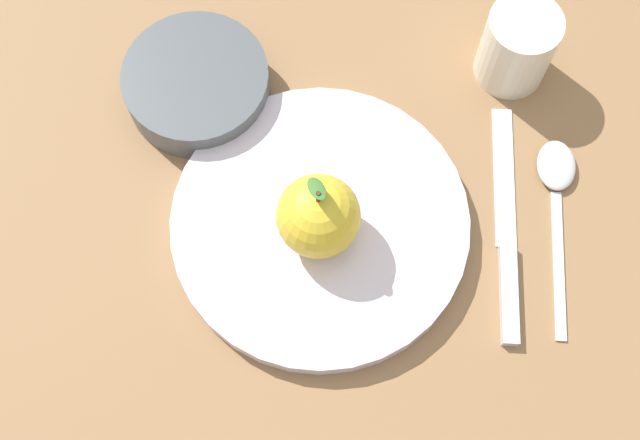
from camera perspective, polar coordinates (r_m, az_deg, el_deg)
ground_plane at (r=0.72m, az=1.73°, el=-0.88°), size 2.40×2.40×0.00m
dinner_plate at (r=0.71m, az=-0.00°, el=-0.25°), size 0.25×0.25×0.02m
apple at (r=0.67m, az=-0.03°, el=-0.11°), size 0.07×0.07×0.08m
side_bowl at (r=0.76m, az=-8.40°, el=9.25°), size 0.13×0.13×0.04m
cup at (r=0.77m, az=13.35°, el=11.58°), size 0.06×0.06×0.08m
knife at (r=0.73m, az=12.60°, el=-1.55°), size 0.21×0.07×0.01m
spoon at (r=0.76m, az=15.83°, el=2.13°), size 0.18×0.07×0.01m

